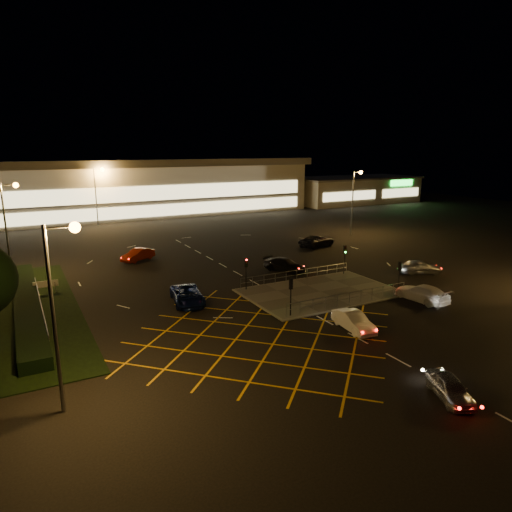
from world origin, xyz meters
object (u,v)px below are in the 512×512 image
car_queue_white (354,321)px  car_east_grey (317,241)px  signal_sw (291,289)px  signal_se (399,271)px  car_near_silver (450,388)px  car_left_blue (187,295)px  signal_nw (246,267)px  signal_ne (345,254)px  car_far_dkgrey (285,265)px  car_circ_red (138,255)px  car_right_silver (420,267)px  car_approach_white (422,293)px

car_queue_white → car_east_grey: car_east_grey is taller
signal_sw → signal_se: (12.00, 0.00, 0.00)m
car_near_silver → car_left_blue: 23.12m
signal_nw → signal_ne: 12.00m
signal_nw → car_far_dkgrey: 8.48m
signal_sw → car_east_grey: size_ratio=0.56×
signal_sw → car_queue_white: signal_sw is taller
car_left_blue → car_circ_red: size_ratio=1.22×
car_right_silver → car_circ_red: (-25.83, 20.69, -0.04)m
car_near_silver → car_east_grey: (16.89, 36.01, 0.15)m
signal_nw → car_far_dkgrey: signal_nw is taller
signal_ne → car_circ_red: 24.99m
car_right_silver → car_east_grey: (-1.68, 16.94, 0.00)m
signal_se → car_far_dkgrey: (-4.90, 12.33, -1.65)m
signal_se → car_far_dkgrey: signal_se is taller
signal_se → car_far_dkgrey: size_ratio=0.63×
signal_sw → car_queue_white: size_ratio=0.74×
car_left_blue → car_queue_white: bearing=-42.6°
car_left_blue → signal_ne: bearing=12.5°
signal_se → signal_nw: 14.41m
signal_se → car_queue_white: size_ratio=0.74×
signal_se → car_near_silver: 18.48m
signal_nw → car_east_grey: signal_nw is taller
car_left_blue → car_approach_white: bearing=-16.7°
signal_ne → car_right_silver: 8.59m
car_east_grey → car_right_silver: bearing=169.9°
car_near_silver → car_circ_red: size_ratio=0.84×
car_queue_white → car_left_blue: bearing=134.6°
car_near_silver → car_queue_white: (1.72, 10.16, 0.06)m
signal_nw → car_right_silver: (19.60, -3.68, -1.59)m
car_near_silver → car_right_silver: car_right_silver is taller
car_near_silver → car_far_dkgrey: bearing=100.6°
signal_sw → car_left_blue: bearing=-48.6°
car_queue_white → car_east_grey: (15.17, 25.85, 0.09)m
car_queue_white → car_far_dkgrey: car_far_dkgrey is taller
signal_ne → car_far_dkgrey: signal_ne is taller
signal_se → car_right_silver: 8.88m
car_far_dkgrey → car_right_silver: car_right_silver is taller
signal_sw → car_near_silver: signal_sw is taller
car_queue_white → signal_ne: bearing=60.7°
signal_sw → car_far_dkgrey: (7.10, 12.33, -1.65)m
signal_nw → car_approach_white: size_ratio=0.61×
car_near_silver → car_right_silver: size_ratio=0.82×
car_queue_white → car_east_grey: 29.97m
signal_nw → car_east_grey: size_ratio=0.56×
car_approach_white → car_near_silver: bearing=43.8°
car_queue_white → car_left_blue: 14.84m
signal_sw → car_east_grey: bearing=-130.1°
car_queue_white → car_right_silver: size_ratio=0.93×
car_queue_white → car_far_dkgrey: size_ratio=0.85×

